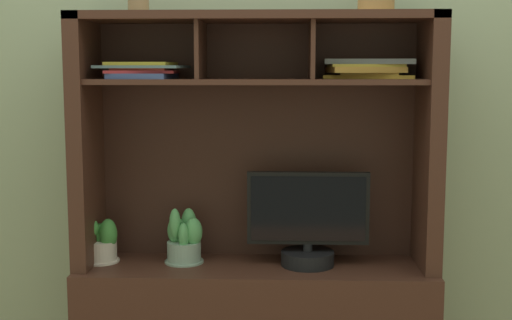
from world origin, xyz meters
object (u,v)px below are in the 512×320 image
(potted_orchid, at_px, (184,240))
(potted_fern, at_px, (103,243))
(media_console, at_px, (256,284))
(tv_monitor, at_px, (308,226))
(magazine_stack_centre, at_px, (368,68))
(magazine_stack_left, at_px, (142,70))

(potted_orchid, height_order, potted_fern, potted_orchid)
(potted_orchid, bearing_deg, media_console, -0.79)
(potted_orchid, xyz_separation_m, potted_fern, (-0.32, -0.00, -0.01))
(media_console, relative_size, tv_monitor, 3.21)
(potted_fern, bearing_deg, magazine_stack_centre, 1.28)
(media_console, height_order, magazine_stack_left, media_console)
(media_console, bearing_deg, potted_fern, 179.88)
(tv_monitor, bearing_deg, potted_fern, 178.53)
(potted_fern, height_order, magazine_stack_left, magazine_stack_left)
(media_console, bearing_deg, magazine_stack_left, -175.27)
(media_console, distance_m, magazine_stack_left, 0.93)
(potted_fern, bearing_deg, potted_orchid, 0.47)
(media_console, xyz_separation_m, potted_fern, (-0.60, 0.00, 0.16))
(potted_fern, distance_m, magazine_stack_centre, 1.22)
(potted_orchid, distance_m, magazine_stack_left, 0.67)
(magazine_stack_left, bearing_deg, media_console, 4.73)
(magazine_stack_centre, bearing_deg, magazine_stack_left, -175.99)
(media_console, bearing_deg, tv_monitor, -5.52)
(tv_monitor, xyz_separation_m, magazine_stack_left, (-0.62, -0.02, 0.59))
(potted_orchid, height_order, magazine_stack_centre, magazine_stack_centre)
(media_console, relative_size, potted_orchid, 6.82)
(media_console, relative_size, magazine_stack_centre, 4.27)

